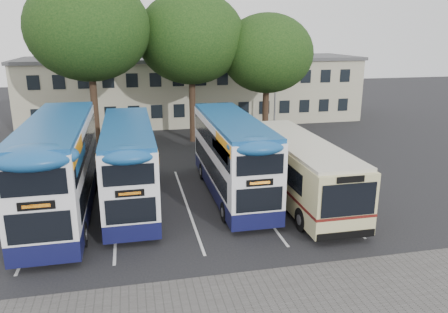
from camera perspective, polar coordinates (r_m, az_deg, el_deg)
name	(u,v)px	position (r m, az deg, el deg)	size (l,w,h in m)	color
ground	(290,241)	(19.08, 8.59, -10.87)	(120.00, 120.00, 0.00)	black
bay_lines	(187,204)	(22.67, -4.91, -6.24)	(14.12, 11.00, 0.01)	silver
depot_building	(194,88)	(43.63, -3.91, 8.86)	(32.40, 8.40, 6.20)	#AAA389
lamp_post	(276,74)	(38.02, 6.79, 10.66)	(0.25, 1.05, 9.06)	gray
tree_left	(88,29)	(32.35, -17.31, 15.66)	(8.43, 8.43, 12.35)	black
tree_mid	(191,38)	(34.49, -4.32, 15.16)	(8.22, 8.22, 11.59)	black
tree_right	(267,54)	(35.15, 5.64, 13.24)	(7.23, 7.23, 10.00)	black
bus_dd_left	(59,164)	(22.02, -20.70, -0.89)	(2.70, 11.15, 4.65)	#10123D
bus_dd_mid	(129,161)	(22.51, -12.30, -0.52)	(2.43, 10.04, 4.18)	#10123D
bus_dd_right	(232,153)	(23.17, 1.02, 0.43)	(2.48, 10.21, 4.25)	#10123D
bus_single	(298,166)	(23.09, 9.65, -1.20)	(2.75, 10.78, 3.22)	#CCC488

